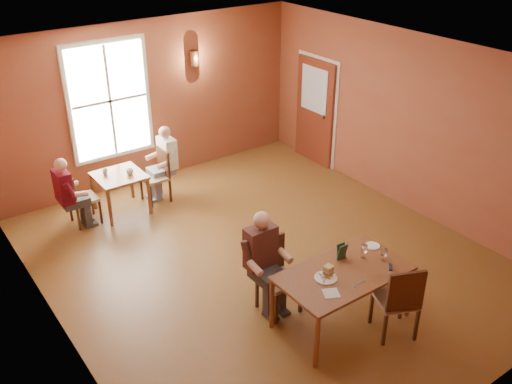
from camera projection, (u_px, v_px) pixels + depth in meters
ground at (264, 258)px, 8.63m from camera, size 6.00×7.00×0.01m
wall_back at (151, 102)px, 10.44m from camera, size 6.00×0.04×3.00m
wall_front at (483, 297)px, 5.41m from camera, size 6.00×0.04×3.00m
wall_left at (49, 236)px, 6.38m from camera, size 0.04×7.00×3.00m
wall_right at (409, 124)px, 9.48m from camera, size 0.04×7.00×3.00m
ceiling at (265, 62)px, 7.23m from camera, size 6.00×7.00×0.04m
window at (110, 101)px, 9.90m from camera, size 1.36×0.10×1.96m
door at (314, 112)px, 11.31m from camera, size 0.12×1.04×2.10m
wall_sconce at (194, 58)px, 10.51m from camera, size 0.16×0.16×0.28m
main_table at (342, 297)px, 7.19m from camera, size 1.65×0.93×0.77m
chair_diner_main at (279, 278)px, 7.34m from camera, size 0.45×0.45×1.02m
diner_main at (281, 268)px, 7.24m from camera, size 0.54×0.54×1.35m
chair_empty at (396, 298)px, 6.95m from camera, size 0.61×0.61×1.04m
plate_food at (326, 277)px, 6.87m from camera, size 0.31×0.31×0.04m
sandwich at (328, 271)px, 6.91m from camera, size 0.11×0.11×0.12m
goblet_a at (364, 251)px, 7.23m from camera, size 0.09×0.09×0.21m
goblet_b at (384, 254)px, 7.17m from camera, size 0.09×0.09×0.19m
menu_stand at (342, 252)px, 7.21m from camera, size 0.13×0.07×0.22m
knife at (360, 283)px, 6.80m from camera, size 0.21×0.04×0.00m
napkin at (331, 293)px, 6.63m from camera, size 0.25×0.25×0.01m
side_plate at (372, 246)px, 7.51m from camera, size 0.21×0.21×0.02m
sunglasses at (391, 267)px, 7.08m from camera, size 0.13×0.13×0.02m
second_table at (121, 193)px, 9.76m from camera, size 0.79×0.79×0.70m
chair_diner_white at (155, 177)px, 10.03m from camera, size 0.42×0.42×0.95m
diner_white at (155, 168)px, 9.97m from camera, size 0.51×0.51×1.28m
chair_diner_maroon at (83, 197)px, 9.36m from camera, size 0.41×0.41×0.93m
diner_maroon at (80, 190)px, 9.28m from camera, size 0.49×0.49×1.23m
cup_a at (130, 172)px, 9.59m from camera, size 0.14×0.14×0.09m
cup_b at (105, 172)px, 9.59m from camera, size 0.11×0.11×0.09m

